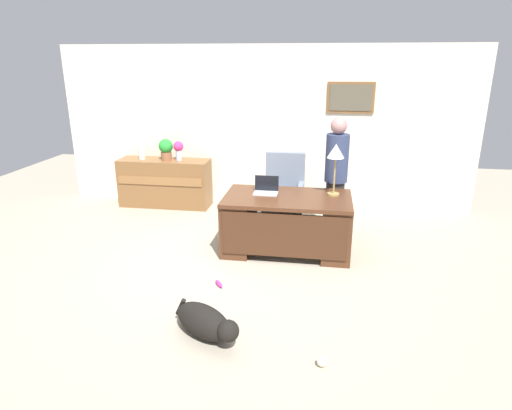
{
  "coord_description": "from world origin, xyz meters",
  "views": [
    {
      "loc": [
        1.03,
        -4.75,
        2.47
      ],
      "look_at": [
        0.24,
        0.3,
        0.75
      ],
      "focal_mm": 30.57,
      "sensor_mm": 36.0,
      "label": 1
    }
  ],
  "objects_px": {
    "person_standing": "(336,177)",
    "credenza": "(165,183)",
    "dog_toy_ball": "(322,362)",
    "dog_toy_bone": "(219,284)",
    "armchair": "(284,194)",
    "laptop": "(266,189)",
    "desk": "(287,222)",
    "potted_plant": "(166,149)",
    "vase_empty": "(142,152)",
    "desk_lamp": "(336,154)",
    "dog_lying": "(206,322)",
    "vase_with_flowers": "(179,149)"
  },
  "relations": [
    {
      "from": "desk",
      "to": "potted_plant",
      "type": "distance_m",
      "value": 2.8
    },
    {
      "from": "desk",
      "to": "laptop",
      "type": "distance_m",
      "value": 0.53
    },
    {
      "from": "person_standing",
      "to": "laptop",
      "type": "xyz_separation_m",
      "value": [
        -0.93,
        -0.5,
        -0.08
      ]
    },
    {
      "from": "laptop",
      "to": "desk",
      "type": "bearing_deg",
      "value": -26.29
    },
    {
      "from": "armchair",
      "to": "laptop",
      "type": "height_order",
      "value": "armchair"
    },
    {
      "from": "person_standing",
      "to": "dog_toy_ball",
      "type": "height_order",
      "value": "person_standing"
    },
    {
      "from": "dog_lying",
      "to": "dog_toy_ball",
      "type": "height_order",
      "value": "dog_lying"
    },
    {
      "from": "desk",
      "to": "credenza",
      "type": "relative_size",
      "value": 1.06
    },
    {
      "from": "dog_lying",
      "to": "vase_empty",
      "type": "distance_m",
      "value": 4.27
    },
    {
      "from": "vase_empty",
      "to": "dog_toy_ball",
      "type": "relative_size",
      "value": 2.88
    },
    {
      "from": "credenza",
      "to": "potted_plant",
      "type": "bearing_deg",
      "value": 1.35
    },
    {
      "from": "laptop",
      "to": "desk_lamp",
      "type": "relative_size",
      "value": 0.47
    },
    {
      "from": "desk",
      "to": "vase_with_flowers",
      "type": "relative_size",
      "value": 5.05
    },
    {
      "from": "person_standing",
      "to": "potted_plant",
      "type": "distance_m",
      "value": 3.0
    },
    {
      "from": "desk",
      "to": "credenza",
      "type": "bearing_deg",
      "value": 145.01
    },
    {
      "from": "laptop",
      "to": "dog_toy_ball",
      "type": "distance_m",
      "value": 2.69
    },
    {
      "from": "armchair",
      "to": "person_standing",
      "type": "xyz_separation_m",
      "value": [
        0.76,
        -0.34,
        0.4
      ]
    },
    {
      "from": "laptop",
      "to": "vase_empty",
      "type": "relative_size",
      "value": 1.29
    },
    {
      "from": "person_standing",
      "to": "desk_lamp",
      "type": "relative_size",
      "value": 2.52
    },
    {
      "from": "desk",
      "to": "potted_plant",
      "type": "relative_size",
      "value": 4.61
    },
    {
      "from": "dog_lying",
      "to": "potted_plant",
      "type": "distance_m",
      "value": 4.09
    },
    {
      "from": "dog_toy_ball",
      "to": "dog_toy_bone",
      "type": "height_order",
      "value": "dog_toy_ball"
    },
    {
      "from": "credenza",
      "to": "dog_toy_ball",
      "type": "xyz_separation_m",
      "value": [
        2.78,
        -3.89,
        -0.37
      ]
    },
    {
      "from": "person_standing",
      "to": "laptop",
      "type": "distance_m",
      "value": 1.05
    },
    {
      "from": "person_standing",
      "to": "credenza",
      "type": "bearing_deg",
      "value": 161.94
    },
    {
      "from": "vase_empty",
      "to": "potted_plant",
      "type": "distance_m",
      "value": 0.45
    },
    {
      "from": "dog_toy_ball",
      "to": "person_standing",
      "type": "bearing_deg",
      "value": 87.69
    },
    {
      "from": "armchair",
      "to": "vase_with_flowers",
      "type": "distance_m",
      "value": 2.03
    },
    {
      "from": "potted_plant",
      "to": "dog_toy_bone",
      "type": "bearing_deg",
      "value": -60.09
    },
    {
      "from": "desk",
      "to": "vase_empty",
      "type": "relative_size",
      "value": 6.7
    },
    {
      "from": "desk_lamp",
      "to": "vase_empty",
      "type": "distance_m",
      "value": 3.56
    },
    {
      "from": "dog_toy_bone",
      "to": "desk",
      "type": "bearing_deg",
      "value": 58.28
    },
    {
      "from": "laptop",
      "to": "vase_empty",
      "type": "height_order",
      "value": "vase_empty"
    },
    {
      "from": "vase_with_flowers",
      "to": "vase_empty",
      "type": "distance_m",
      "value": 0.67
    },
    {
      "from": "desk_lamp",
      "to": "potted_plant",
      "type": "relative_size",
      "value": 1.89
    },
    {
      "from": "person_standing",
      "to": "vase_empty",
      "type": "relative_size",
      "value": 6.93
    },
    {
      "from": "laptop",
      "to": "credenza",
      "type": "bearing_deg",
      "value": 143.83
    },
    {
      "from": "vase_with_flowers",
      "to": "potted_plant",
      "type": "relative_size",
      "value": 0.91
    },
    {
      "from": "vase_empty",
      "to": "dog_toy_bone",
      "type": "height_order",
      "value": "vase_empty"
    },
    {
      "from": "person_standing",
      "to": "dog_toy_bone",
      "type": "height_order",
      "value": "person_standing"
    },
    {
      "from": "armchair",
      "to": "dog_toy_ball",
      "type": "bearing_deg",
      "value": -78.95
    },
    {
      "from": "armchair",
      "to": "dog_toy_bone",
      "type": "xyz_separation_m",
      "value": [
        -0.54,
        -2.07,
        -0.47
      ]
    },
    {
      "from": "armchair",
      "to": "vase_empty",
      "type": "distance_m",
      "value": 2.64
    },
    {
      "from": "armchair",
      "to": "dog_toy_ball",
      "type": "xyz_separation_m",
      "value": [
        0.64,
        -3.28,
        -0.45
      ]
    },
    {
      "from": "dog_toy_bone",
      "to": "person_standing",
      "type": "bearing_deg",
      "value": 53.16
    },
    {
      "from": "credenza",
      "to": "armchair",
      "type": "relative_size",
      "value": 1.41
    },
    {
      "from": "vase_with_flowers",
      "to": "vase_empty",
      "type": "bearing_deg",
      "value": 180.0
    },
    {
      "from": "armchair",
      "to": "person_standing",
      "type": "height_order",
      "value": "person_standing"
    },
    {
      "from": "credenza",
      "to": "dog_toy_ball",
      "type": "height_order",
      "value": "credenza"
    },
    {
      "from": "desk",
      "to": "dog_toy_ball",
      "type": "height_order",
      "value": "desk"
    }
  ]
}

